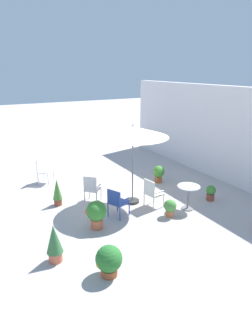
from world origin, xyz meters
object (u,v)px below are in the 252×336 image
(cafe_table_0, at_px, (188,193))
(potted_plant_1, at_px, (57,192))
(patio_chair_0, at_px, (92,188))
(patio_umbrella_0, at_px, (133,132))
(patio_chair_1, at_px, (152,192))
(potted_plant_5, at_px, (109,260))
(potted_plant_4, at_px, (54,242))
(potted_plant_2, at_px, (159,173))
(potted_plant_0, at_px, (211,192))
(potted_plant_7, at_px, (96,213))
(patio_chair_2, at_px, (43,169))
(potted_plant_6, at_px, (170,207))
(patio_chair_3, at_px, (117,201))

(cafe_table_0, bearing_deg, potted_plant_1, -122.31)
(patio_chair_0, xyz_separation_m, potted_plant_1, (-0.33, -1.01, -0.05))
(patio_umbrella_0, xyz_separation_m, patio_chair_0, (-0.60, -1.15, -1.77))
(patio_chair_1, xyz_separation_m, potted_plant_5, (2.29, -2.55, -0.15))
(patio_chair_0, relative_size, potted_plant_1, 1.04)
(potted_plant_4, bearing_deg, cafe_table_0, 98.67)
(potted_plant_4, relative_size, potted_plant_5, 1.33)
(cafe_table_0, height_order, potted_plant_2, cafe_table_0)
(cafe_table_0, height_order, potted_plant_4, potted_plant_4)
(potted_plant_0, distance_m, potted_plant_4, 5.41)
(potted_plant_1, distance_m, potted_plant_7, 1.96)
(patio_chair_2, bearing_deg, potted_plant_2, 61.89)
(patio_chair_1, bearing_deg, potted_plant_0, 75.79)
(cafe_table_0, height_order, potted_plant_6, cafe_table_0)
(cafe_table_0, distance_m, patio_chair_2, 5.44)
(potted_plant_1, bearing_deg, potted_plant_7, 14.92)
(potted_plant_4, bearing_deg, patio_chair_0, 142.67)
(potted_plant_0, bearing_deg, potted_plant_4, -81.57)
(potted_plant_1, xyz_separation_m, potted_plant_4, (2.81, -0.88, 0.02))
(patio_chair_1, xyz_separation_m, potted_plant_4, (1.29, -3.39, -0.03))
(potted_plant_7, bearing_deg, potted_plant_2, 120.80)
(potted_plant_0, xyz_separation_m, potted_plant_5, (1.80, -4.51, 0.09))
(patio_chair_3, height_order, potted_plant_0, patio_chair_3)
(potted_plant_0, bearing_deg, cafe_table_0, -82.55)
(patio_chair_0, height_order, patio_chair_1, same)
(patio_chair_1, distance_m, potted_plant_2, 2.16)
(potted_plant_2, bearing_deg, patio_chair_3, -56.78)
(cafe_table_0, relative_size, patio_chair_1, 0.83)
(patio_chair_2, distance_m, potted_plant_5, 5.98)
(patio_chair_1, bearing_deg, patio_chair_3, -86.90)
(potted_plant_2, height_order, potted_plant_5, potted_plant_5)
(patio_umbrella_0, xyz_separation_m, potted_plant_7, (0.96, -1.66, -1.83))
(cafe_table_0, relative_size, potted_plant_1, 0.86)
(cafe_table_0, relative_size, patio_chair_2, 0.80)
(patio_umbrella_0, bearing_deg, potted_plant_4, -58.31)
(patio_umbrella_0, distance_m, cafe_table_0, 2.48)
(cafe_table_0, height_order, potted_plant_7, potted_plant_7)
(potted_plant_0, height_order, potted_plant_4, potted_plant_4)
(patio_chair_2, distance_m, potted_plant_7, 4.07)
(potted_plant_5, bearing_deg, patio_chair_3, 149.55)
(potted_plant_0, xyz_separation_m, potted_plant_2, (-2.14, -0.57, 0.10))
(patio_chair_3, xyz_separation_m, potted_plant_5, (2.23, -1.31, -0.14))
(patio_chair_3, bearing_deg, patio_chair_1, 93.10)
(potted_plant_6, distance_m, potted_plant_7, 2.18)
(patio_chair_0, bearing_deg, potted_plant_5, -16.74)
(patio_chair_3, relative_size, potted_plant_4, 0.96)
(potted_plant_6, relative_size, potted_plant_7, 0.67)
(potted_plant_4, bearing_deg, potted_plant_6, 98.35)
(patio_chair_2, xyz_separation_m, potted_plant_6, (4.45, 2.55, -0.24))
(patio_chair_2, bearing_deg, potted_plant_6, 29.78)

